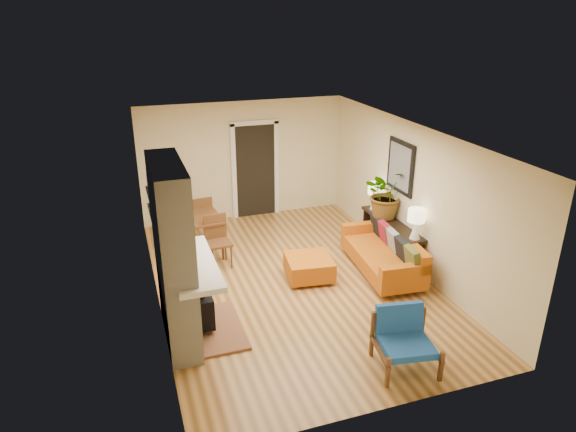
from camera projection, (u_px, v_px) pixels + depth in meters
name	position (u px, v px, depth m)	size (l,w,h in m)	color
room_shell	(278.00, 168.00, 10.94)	(6.50, 6.50, 6.50)	tan
fireplace	(177.00, 259.00, 6.97)	(1.09, 1.68, 2.60)	white
sofa	(386.00, 253.00, 9.16)	(1.03, 2.06, 0.79)	silver
ottoman	(309.00, 266.00, 8.94)	(0.87, 0.87, 0.39)	silver
blue_chair	(404.00, 336.00, 6.72)	(0.86, 0.84, 0.79)	brown
dining_table	(205.00, 223.00, 9.76)	(0.84, 1.78, 0.95)	brown
console_table	(391.00, 229.00, 9.56)	(0.34, 1.85, 0.72)	black
lamp_near	(416.00, 220.00, 8.70)	(0.30, 0.30, 0.54)	white
lamp_far	(375.00, 193.00, 10.00)	(0.30, 0.30, 0.54)	white
houseplant	(386.00, 193.00, 9.56)	(0.86, 0.75, 0.96)	#1E5919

